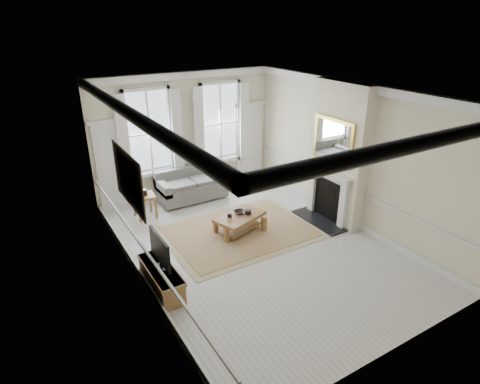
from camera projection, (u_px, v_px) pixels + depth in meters
floor at (256, 247)px, 8.92m from camera, size 7.20×7.20×0.00m
ceiling at (259, 92)px, 7.55m from camera, size 7.20×7.20×0.00m
back_wall at (186, 135)px, 11.06m from camera, size 5.20×0.00×5.20m
left_wall at (133, 203)px, 7.01m from camera, size 0.00×7.20×7.20m
right_wall at (349, 155)px, 9.46m from camera, size 0.00×7.20×7.20m
window_left at (149, 134)px, 10.45m from camera, size 1.26×0.20×2.20m
window_right at (220, 123)px, 11.44m from camera, size 1.26×0.20×2.20m
door_left at (114, 167)px, 10.28m from camera, size 0.90×0.08×2.30m
door_right at (249, 143)px, 12.22m from camera, size 0.90×0.08×2.30m
painting at (128, 179)px, 7.12m from camera, size 0.05×1.66×1.06m
chimney_breast at (338, 154)px, 9.53m from camera, size 0.35×1.70×3.38m
hearth at (319, 221)px, 10.01m from camera, size 0.55×1.50×0.05m
fireplace at (327, 193)px, 9.82m from camera, size 0.21×1.45×1.33m
mirror at (333, 141)px, 9.29m from camera, size 0.06×1.26×1.06m
sofa at (191, 187)px, 11.14m from camera, size 1.86×0.90×0.86m
side_table at (144, 199)px, 10.05m from camera, size 0.55×0.55×0.61m
rug at (240, 231)px, 9.53m from camera, size 3.50×2.60×0.02m
coffee_table at (240, 218)px, 9.39m from camera, size 1.33×1.02×0.44m
ceramic_pot_a at (229, 215)px, 9.26m from camera, size 0.11×0.11×0.11m
ceramic_pot_b at (248, 212)px, 9.39m from camera, size 0.14×0.14×0.10m
bowl at (239, 212)px, 9.45m from camera, size 0.26×0.26×0.06m
tv_stand at (161, 279)px, 7.43m from camera, size 0.42×1.32×0.47m
tv at (160, 249)px, 7.19m from camera, size 0.08×0.90×0.68m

